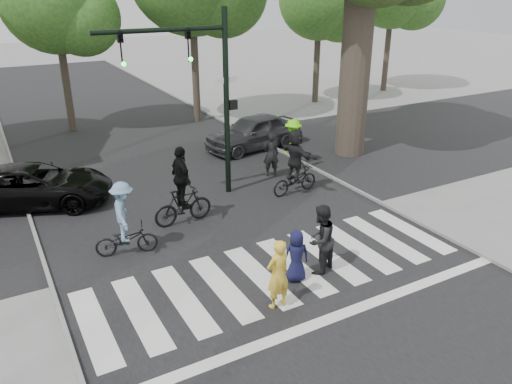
% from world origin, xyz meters
% --- Properties ---
extents(ground, '(120.00, 120.00, 0.00)m').
position_xyz_m(ground, '(0.00, 0.00, 0.00)').
color(ground, gray).
rests_on(ground, ground).
extents(road_stem, '(10.00, 70.00, 0.01)m').
position_xyz_m(road_stem, '(0.00, 5.00, 0.01)').
color(road_stem, black).
rests_on(road_stem, ground).
extents(road_cross, '(70.00, 10.00, 0.01)m').
position_xyz_m(road_cross, '(0.00, 8.00, 0.01)').
color(road_cross, black).
rests_on(road_cross, ground).
extents(curb_left, '(0.10, 70.00, 0.10)m').
position_xyz_m(curb_left, '(-5.05, 5.00, 0.05)').
color(curb_left, gray).
rests_on(curb_left, ground).
extents(curb_right, '(0.10, 70.00, 0.10)m').
position_xyz_m(curb_right, '(5.05, 5.00, 0.05)').
color(curb_right, gray).
rests_on(curb_right, ground).
extents(crosswalk, '(10.00, 3.85, 0.01)m').
position_xyz_m(crosswalk, '(0.00, 0.66, 0.01)').
color(crosswalk, silver).
rests_on(crosswalk, ground).
extents(traffic_signal, '(4.45, 0.29, 6.00)m').
position_xyz_m(traffic_signal, '(0.35, 6.20, 3.90)').
color(traffic_signal, black).
rests_on(traffic_signal, ground).
extents(bg_tree_2, '(5.04, 4.80, 8.40)m').
position_xyz_m(bg_tree_2, '(-1.76, 16.62, 5.78)').
color(bg_tree_2, brown).
rests_on(bg_tree_2, ground).
extents(bg_tree_4, '(4.83, 4.60, 8.15)m').
position_xyz_m(bg_tree_4, '(12.23, 16.12, 5.64)').
color(bg_tree_4, brown).
rests_on(bg_tree_4, ground).
extents(pedestrian_woman, '(0.65, 0.47, 1.64)m').
position_xyz_m(pedestrian_woman, '(-0.77, -0.25, 0.82)').
color(pedestrian_woman, yellow).
rests_on(pedestrian_woman, ground).
extents(pedestrian_child, '(0.73, 0.57, 1.32)m').
position_xyz_m(pedestrian_child, '(0.16, 0.45, 0.66)').
color(pedestrian_child, '#131438').
rests_on(pedestrian_child, ground).
extents(pedestrian_adult, '(1.06, 0.96, 1.78)m').
position_xyz_m(pedestrian_adult, '(0.90, 0.50, 0.89)').
color(pedestrian_adult, black).
rests_on(pedestrian_adult, ground).
extents(cyclist_left, '(1.69, 1.15, 2.03)m').
position_xyz_m(cyclist_left, '(-3.02, 3.66, 0.88)').
color(cyclist_left, black).
rests_on(cyclist_left, ground).
extents(cyclist_mid, '(1.85, 1.13, 2.38)m').
position_xyz_m(cyclist_mid, '(-1.03, 4.68, 0.98)').
color(cyclist_mid, black).
rests_on(cyclist_mid, ground).
extents(cyclist_right, '(1.83, 1.70, 2.26)m').
position_xyz_m(cyclist_right, '(3.12, 5.00, 1.01)').
color(cyclist_right, black).
rests_on(cyclist_right, ground).
extents(car_suv, '(5.24, 3.85, 1.32)m').
position_xyz_m(car_suv, '(-4.68, 8.24, 0.66)').
color(car_suv, black).
rests_on(car_suv, ground).
extents(car_grey, '(4.55, 2.36, 1.48)m').
position_xyz_m(car_grey, '(4.30, 10.04, 0.74)').
color(car_grey, '#393A3E').
rests_on(car_grey, ground).
extents(bystander_hivis, '(1.36, 1.20, 1.83)m').
position_xyz_m(bystander_hivis, '(4.63, 7.46, 0.91)').
color(bystander_hivis, '#71FF10').
rests_on(bystander_hivis, ground).
extents(bystander_dark, '(0.68, 0.54, 1.65)m').
position_xyz_m(bystander_dark, '(3.26, 6.82, 0.83)').
color(bystander_dark, black).
rests_on(bystander_dark, ground).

